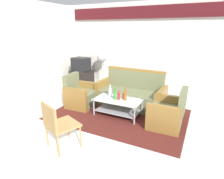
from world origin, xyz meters
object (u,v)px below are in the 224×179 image
at_px(coffee_table, 118,105).
at_px(cup, 124,96).
at_px(armchair_right, 167,114).
at_px(wicker_chair, 57,123).
at_px(television, 81,64).
at_px(armchair_left, 81,96).
at_px(bottle_clear, 110,92).
at_px(pedestal_fan, 102,59).
at_px(bottle_green, 115,95).
at_px(bottle_red, 119,96).
at_px(tv_stand, 82,77).
at_px(couch, 131,95).
at_px(bottle_brown, 125,95).

height_order(coffee_table, cup, cup).
distance_m(armchair_right, wicker_chair, 2.23).
bearing_deg(television, cup, 151.90).
height_order(armchair_left, bottle_clear, armchair_left).
bearing_deg(bottle_clear, coffee_table, -20.26).
distance_m(cup, pedestal_fan, 2.36).
height_order(bottle_clear, wicker_chair, wicker_chair).
relative_size(armchair_right, cup, 8.50).
bearing_deg(armchair_right, coffee_table, 88.08).
bearing_deg(armchair_left, bottle_green, 79.53).
xyz_separation_m(bottle_clear, wicker_chair, (-0.11, -1.73, -0.03)).
bearing_deg(wicker_chair, coffee_table, 98.93).
xyz_separation_m(television, wicker_chair, (1.96, -3.45, -0.27)).
xyz_separation_m(bottle_green, bottle_red, (0.08, 0.03, -0.03)).
distance_m(armchair_right, cup, 1.09).
height_order(armchair_left, pedestal_fan, pedestal_fan).
distance_m(coffee_table, tv_stand, 2.95).
distance_m(pedestal_fan, wicker_chair, 3.70).
height_order(couch, cup, couch).
bearing_deg(pedestal_fan, coffee_table, -51.93).
height_order(bottle_brown, bottle_clear, bottle_brown).
xyz_separation_m(couch, wicker_chair, (-0.42, -2.33, 0.18)).
height_order(armchair_left, armchair_right, same).
bearing_deg(bottle_green, cup, 51.58).
height_order(armchair_right, television, television).
relative_size(bottle_clear, television, 0.47).
bearing_deg(couch, cup, 95.33).
xyz_separation_m(coffee_table, cup, (0.09, 0.17, 0.19)).
bearing_deg(wicker_chair, bottle_clear, 107.81).
bearing_deg(bottle_green, wicker_chair, -100.49).
distance_m(coffee_table, television, 2.99).
relative_size(armchair_left, television, 1.32).
height_order(television, wicker_chair, television).
height_order(coffee_table, pedestal_fan, pedestal_fan).
bearing_deg(wicker_chair, couch, 101.16).
bearing_deg(tv_stand, bottle_brown, -35.65).
bearing_deg(tv_stand, cup, -34.36).
relative_size(coffee_table, bottle_clear, 3.65).
height_order(bottle_brown, bottle_red, bottle_brown).
bearing_deg(armchair_left, couch, 112.59).
height_order(bottle_clear, tv_stand, bottle_clear).
xyz_separation_m(bottle_brown, bottle_clear, (-0.42, 0.07, -0.00)).
height_order(couch, bottle_clear, couch).
height_order(bottle_green, wicker_chair, wicker_chair).
bearing_deg(bottle_brown, bottle_red, -171.72).
bearing_deg(bottle_brown, bottle_clear, 170.95).
relative_size(armchair_left, bottle_brown, 2.71).
distance_m(bottle_red, television, 2.97).
xyz_separation_m(bottle_brown, pedestal_fan, (-1.62, 1.83, 0.48)).
height_order(couch, bottle_green, couch).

